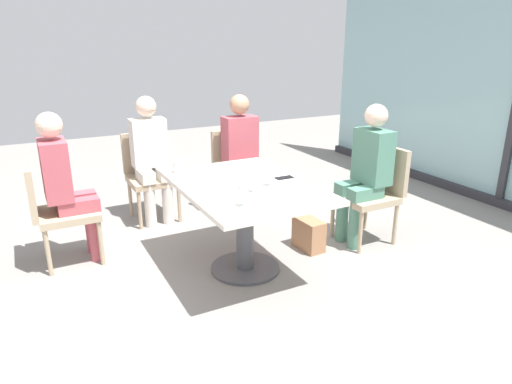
# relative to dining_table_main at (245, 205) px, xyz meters

# --- Properties ---
(ground_plane) EXTENTS (12.00, 12.00, 0.00)m
(ground_plane) POSITION_rel_dining_table_main_xyz_m (0.00, 0.00, -0.56)
(ground_plane) COLOR gray
(dining_table_main) EXTENTS (1.37, 0.95, 0.73)m
(dining_table_main) POSITION_rel_dining_table_main_xyz_m (0.00, 0.00, 0.00)
(dining_table_main) COLOR silver
(dining_table_main) RESTS_ON ground_plane
(chair_near_window) EXTENTS (0.46, 0.51, 0.87)m
(chair_near_window) POSITION_rel_dining_table_main_xyz_m (0.00, 1.31, -0.06)
(chair_near_window) COLOR tan
(chair_near_window) RESTS_ON ground_plane
(chair_front_left) EXTENTS (0.46, 0.50, 0.87)m
(chair_front_left) POSITION_rel_dining_table_main_xyz_m (-0.82, -1.31, -0.06)
(chair_front_left) COLOR tan
(chair_front_left) RESTS_ON ground_plane
(chair_side_end) EXTENTS (0.50, 0.46, 0.87)m
(chair_side_end) POSITION_rel_dining_table_main_xyz_m (-1.51, -0.35, -0.06)
(chair_side_end) COLOR tan
(chair_side_end) RESTS_ON ground_plane
(chair_far_left) EXTENTS (0.50, 0.46, 0.87)m
(chair_far_left) POSITION_rel_dining_table_main_xyz_m (-1.22, 0.52, -0.06)
(chair_far_left) COLOR tan
(chair_far_left) RESTS_ON ground_plane
(person_near_window) EXTENTS (0.34, 0.39, 1.26)m
(person_near_window) POSITION_rel_dining_table_main_xyz_m (-0.00, 1.20, 0.14)
(person_near_window) COLOR #4C7F6B
(person_near_window) RESTS_ON ground_plane
(person_front_left) EXTENTS (0.34, 0.39, 1.26)m
(person_front_left) POSITION_rel_dining_table_main_xyz_m (-0.82, -1.20, 0.14)
(person_front_left) COLOR #B24C56
(person_front_left) RESTS_ON ground_plane
(person_side_end) EXTENTS (0.39, 0.34, 1.26)m
(person_side_end) POSITION_rel_dining_table_main_xyz_m (-1.41, -0.35, 0.14)
(person_side_end) COLOR silver
(person_side_end) RESTS_ON ground_plane
(person_far_left) EXTENTS (0.39, 0.34, 1.26)m
(person_far_left) POSITION_rel_dining_table_main_xyz_m (-1.11, 0.52, 0.14)
(person_far_left) COLOR #B24C56
(person_far_left) RESTS_ON ground_plane
(wine_glass_0) EXTENTS (0.07, 0.07, 0.18)m
(wine_glass_0) POSITION_rel_dining_table_main_xyz_m (0.43, -0.22, 0.30)
(wine_glass_0) COLOR silver
(wine_glass_0) RESTS_ON dining_table_main
(wine_glass_1) EXTENTS (0.07, 0.07, 0.18)m
(wine_glass_1) POSITION_rel_dining_table_main_xyz_m (0.13, 0.16, 0.30)
(wine_glass_1) COLOR silver
(wine_glass_1) RESTS_ON dining_table_main
(wine_glass_2) EXTENTS (0.07, 0.07, 0.18)m
(wine_glass_2) POSITION_rel_dining_table_main_xyz_m (0.21, -0.02, 0.30)
(wine_glass_2) COLOR silver
(wine_glass_2) RESTS_ON dining_table_main
(wine_glass_3) EXTENTS (0.07, 0.07, 0.18)m
(wine_glass_3) POSITION_rel_dining_table_main_xyz_m (0.09, -0.03, 0.30)
(wine_glass_3) COLOR silver
(wine_glass_3) RESTS_ON dining_table_main
(coffee_cup) EXTENTS (0.08, 0.08, 0.09)m
(coffee_cup) POSITION_rel_dining_table_main_xyz_m (-0.54, -0.35, 0.21)
(coffee_cup) COLOR white
(coffee_cup) RESTS_ON dining_table_main
(cell_phone_on_table) EXTENTS (0.07, 0.14, 0.01)m
(cell_phone_on_table) POSITION_rel_dining_table_main_xyz_m (0.01, 0.35, 0.17)
(cell_phone_on_table) COLOR black
(cell_phone_on_table) RESTS_ON dining_table_main
(handbag_0) EXTENTS (0.31, 0.18, 0.28)m
(handbag_0) POSITION_rel_dining_table_main_xyz_m (-0.08, 0.67, -0.42)
(handbag_0) COLOR #A3704C
(handbag_0) RESTS_ON ground_plane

